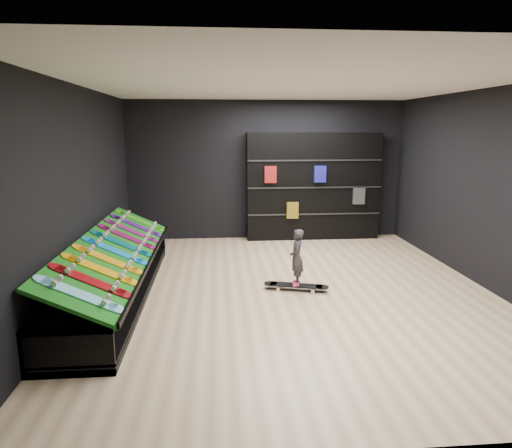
{
  "coord_description": "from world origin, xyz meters",
  "views": [
    {
      "loc": [
        -1.07,
        -6.45,
        2.4
      ],
      "look_at": [
        -0.5,
        0.2,
        1.0
      ],
      "focal_mm": 32.0,
      "sensor_mm": 36.0,
      "label": 1
    }
  ],
  "objects": [
    {
      "name": "floor",
      "position": [
        0.0,
        0.0,
        0.0
      ],
      "size": [
        6.0,
        7.0,
        0.01
      ],
      "primitive_type": "cube",
      "color": "beige",
      "rests_on": "ground"
    },
    {
      "name": "ceiling",
      "position": [
        0.0,
        0.0,
        3.0
      ],
      "size": [
        6.0,
        7.0,
        0.01
      ],
      "primitive_type": "cube",
      "color": "white",
      "rests_on": "ground"
    },
    {
      "name": "wall_back",
      "position": [
        0.0,
        3.5,
        1.5
      ],
      "size": [
        6.0,
        0.02,
        3.0
      ],
      "primitive_type": "cube",
      "color": "black",
      "rests_on": "ground"
    },
    {
      "name": "wall_front",
      "position": [
        0.0,
        -3.5,
        1.5
      ],
      "size": [
        6.0,
        0.02,
        3.0
      ],
      "primitive_type": "cube",
      "color": "black",
      "rests_on": "ground"
    },
    {
      "name": "wall_left",
      "position": [
        -3.0,
        0.0,
        1.5
      ],
      "size": [
        0.02,
        7.0,
        3.0
      ],
      "primitive_type": "cube",
      "color": "black",
      "rests_on": "ground"
    },
    {
      "name": "wall_right",
      "position": [
        3.0,
        0.0,
        1.5
      ],
      "size": [
        0.02,
        7.0,
        3.0
      ],
      "primitive_type": "cube",
      "color": "black",
      "rests_on": "ground"
    },
    {
      "name": "display_rack",
      "position": [
        -2.55,
        0.0,
        0.25
      ],
      "size": [
        0.9,
        4.5,
        0.5
      ],
      "primitive_type": null,
      "color": "black",
      "rests_on": "ground"
    },
    {
      "name": "turf_ramp",
      "position": [
        -2.5,
        0.0,
        0.71
      ],
      "size": [
        0.92,
        4.5,
        0.46
      ],
      "primitive_type": "cube",
      "rotation": [
        0.0,
        0.44,
        0.0
      ],
      "color": "#0E570D",
      "rests_on": "display_rack"
    },
    {
      "name": "back_shelving",
      "position": [
        1.02,
        3.32,
        1.16
      ],
      "size": [
        2.9,
        0.34,
        2.32
      ],
      "primitive_type": "cube",
      "color": "black",
      "rests_on": "ground"
    },
    {
      "name": "floor_skateboard",
      "position": [
        0.09,
        0.03,
        0.05
      ],
      "size": [
        1.0,
        0.49,
        0.09
      ],
      "primitive_type": null,
      "rotation": [
        0.0,
        0.0,
        -0.28
      ],
      "color": "black",
      "rests_on": "ground"
    },
    {
      "name": "child",
      "position": [
        0.09,
        0.03,
        0.35
      ],
      "size": [
        0.17,
        0.21,
        0.51
      ],
      "primitive_type": "imported",
      "rotation": [
        0.0,
        0.0,
        -1.73
      ],
      "color": "black",
      "rests_on": "floor_skateboard"
    },
    {
      "name": "display_board_0",
      "position": [
        -2.49,
        -1.9,
        0.74
      ],
      "size": [
        0.93,
        0.22,
        0.5
      ],
      "primitive_type": null,
      "rotation": [
        0.0,
        0.44,
        0.0
      ],
      "color": "#0CB2E5",
      "rests_on": "turf_ramp"
    },
    {
      "name": "display_board_1",
      "position": [
        -2.49,
        -1.48,
        0.74
      ],
      "size": [
        0.93,
        0.22,
        0.5
      ],
      "primitive_type": null,
      "rotation": [
        0.0,
        0.44,
        0.0
      ],
      "color": "red",
      "rests_on": "turf_ramp"
    },
    {
      "name": "display_board_2",
      "position": [
        -2.49,
        -1.06,
        0.74
      ],
      "size": [
        0.93,
        0.22,
        0.5
      ],
      "primitive_type": null,
      "rotation": [
        0.0,
        0.44,
        0.0
      ],
      "color": "yellow",
      "rests_on": "turf_ramp"
    },
    {
      "name": "display_board_3",
      "position": [
        -2.49,
        -0.63,
        0.74
      ],
      "size": [
        0.93,
        0.22,
        0.5
      ],
      "primitive_type": null,
      "rotation": [
        0.0,
        0.44,
        0.0
      ],
      "color": "orange",
      "rests_on": "turf_ramp"
    },
    {
      "name": "display_board_4",
      "position": [
        -2.49,
        -0.21,
        0.74
      ],
      "size": [
        0.93,
        0.22,
        0.5
      ],
      "primitive_type": null,
      "rotation": [
        0.0,
        0.44,
        0.0
      ],
      "color": "blue",
      "rests_on": "turf_ramp"
    },
    {
      "name": "display_board_5",
      "position": [
        -2.49,
        0.21,
        0.74
      ],
      "size": [
        0.93,
        0.22,
        0.5
      ],
      "primitive_type": null,
      "rotation": [
        0.0,
        0.44,
        0.0
      ],
      "color": "#0C8C99",
      "rests_on": "turf_ramp"
    },
    {
      "name": "display_board_6",
      "position": [
        -2.49,
        0.63,
        0.74
      ],
      "size": [
        0.93,
        0.22,
        0.5
      ],
      "primitive_type": null,
      "rotation": [
        0.0,
        0.44,
        0.0
      ],
      "color": "#E5198C",
      "rests_on": "turf_ramp"
    },
    {
      "name": "display_board_7",
      "position": [
        -2.49,
        1.06,
        0.74
      ],
      "size": [
        0.93,
        0.22,
        0.5
      ],
      "primitive_type": null,
      "rotation": [
        0.0,
        0.44,
        0.0
      ],
      "color": "#2626BF",
      "rests_on": "turf_ramp"
    },
    {
      "name": "display_board_8",
      "position": [
        -2.49,
        1.48,
        0.74
      ],
      "size": [
        0.93,
        0.22,
        0.5
      ],
      "primitive_type": null,
      "rotation": [
        0.0,
        0.44,
        0.0
      ],
      "color": "purple",
      "rests_on": "turf_ramp"
    },
    {
      "name": "display_board_9",
      "position": [
        -2.49,
        1.9,
        0.74
      ],
      "size": [
        0.93,
        0.22,
        0.5
      ],
      "primitive_type": null,
      "rotation": [
        0.0,
        0.44,
        0.0
      ],
      "color": "green",
      "rests_on": "turf_ramp"
    }
  ]
}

